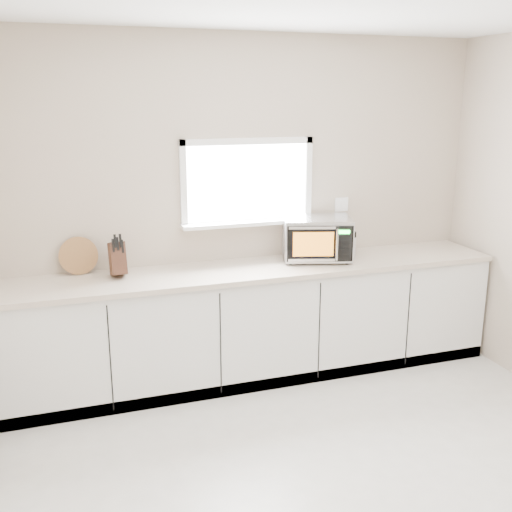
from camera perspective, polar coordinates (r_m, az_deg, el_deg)
name	(u,v)px	position (r m, az deg, el deg)	size (l,w,h in m)	color
ground	(355,501)	(3.70, 9.42, -22.00)	(4.00, 4.00, 0.00)	beige
back_wall	(247,205)	(4.88, -0.87, 4.90)	(4.00, 0.17, 2.70)	#BBAC95
cabinets	(259,324)	(4.86, 0.24, -6.47)	(3.92, 0.60, 0.88)	silver
countertop	(259,269)	(4.70, 0.29, -1.28)	(3.92, 0.64, 0.04)	beige
microwave	(317,238)	(4.91, 5.81, 1.76)	(0.64, 0.56, 0.35)	black
knife_block	(117,258)	(4.53, -13.06, -0.18)	(0.12, 0.24, 0.33)	#49281A
cutting_board	(79,256)	(4.67, -16.55, 0.03)	(0.29, 0.29, 0.02)	olive
coffee_grinder	(348,245)	(4.97, 8.75, 1.01)	(0.16, 0.16, 0.23)	#B6B9BE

